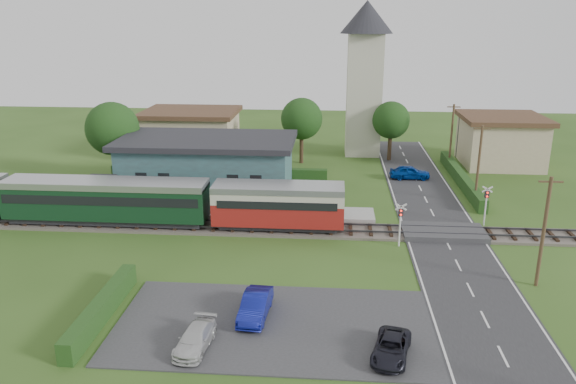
# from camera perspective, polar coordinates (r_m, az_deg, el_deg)

# --- Properties ---
(ground) EXTENTS (120.00, 120.00, 0.00)m
(ground) POSITION_cam_1_polar(r_m,az_deg,el_deg) (41.69, 2.32, -5.02)
(ground) COLOR #2D4C19
(railway_track) EXTENTS (76.00, 3.20, 0.49)m
(railway_track) POSITION_cam_1_polar(r_m,az_deg,el_deg) (43.50, 2.43, -3.88)
(railway_track) COLOR #4C443D
(railway_track) RESTS_ON ground
(road) EXTENTS (6.00, 70.00, 0.05)m
(road) POSITION_cam_1_polar(r_m,az_deg,el_deg) (42.54, 15.96, -5.21)
(road) COLOR #28282B
(road) RESTS_ON ground
(car_park) EXTENTS (17.00, 9.00, 0.08)m
(car_park) POSITION_cam_1_polar(r_m,az_deg,el_deg) (31.04, -1.46, -13.37)
(car_park) COLOR #333335
(car_park) RESTS_ON ground
(crossing_deck) EXTENTS (6.20, 3.40, 0.45)m
(crossing_deck) POSITION_cam_1_polar(r_m,az_deg,el_deg) (44.29, 15.50, -3.98)
(crossing_deck) COLOR #333335
(crossing_deck) RESTS_ON ground
(platform) EXTENTS (30.00, 3.00, 0.45)m
(platform) POSITION_cam_1_polar(r_m,az_deg,el_deg) (47.81, -9.49, -1.96)
(platform) COLOR gray
(platform) RESTS_ON ground
(equipment_hut) EXTENTS (2.30, 2.30, 2.55)m
(equipment_hut) POSITION_cam_1_polar(r_m,az_deg,el_deg) (49.86, -18.54, 0.01)
(equipment_hut) COLOR beige
(equipment_hut) RESTS_ON platform
(station_building) EXTENTS (16.00, 9.00, 5.30)m
(station_building) POSITION_cam_1_polar(r_m,az_deg,el_deg) (52.48, -8.13, 2.69)
(station_building) COLOR #396E73
(station_building) RESTS_ON ground
(train) EXTENTS (43.20, 2.90, 3.40)m
(train) POSITION_cam_1_polar(r_m,az_deg,el_deg) (47.53, -21.55, -0.61)
(train) COLOR #232328
(train) RESTS_ON ground
(church_tower) EXTENTS (6.00, 6.00, 17.60)m
(church_tower) POSITION_cam_1_polar(r_m,az_deg,el_deg) (66.83, 7.83, 12.44)
(church_tower) COLOR beige
(church_tower) RESTS_ON ground
(house_west) EXTENTS (10.80, 8.80, 5.50)m
(house_west) POSITION_cam_1_polar(r_m,az_deg,el_deg) (66.88, -9.77, 5.91)
(house_west) COLOR tan
(house_west) RESTS_ON ground
(house_east) EXTENTS (8.80, 8.80, 5.50)m
(house_east) POSITION_cam_1_polar(r_m,az_deg,el_deg) (66.52, 20.79, 4.96)
(house_east) COLOR tan
(house_east) RESTS_ON ground
(hedge_carpark) EXTENTS (0.80, 9.00, 1.20)m
(hedge_carpark) POSITION_cam_1_polar(r_m,az_deg,el_deg) (33.03, -18.42, -11.20)
(hedge_carpark) COLOR #193814
(hedge_carpark) RESTS_ON ground
(hedge_roadside) EXTENTS (0.80, 18.00, 1.20)m
(hedge_roadside) POSITION_cam_1_polar(r_m,az_deg,el_deg) (58.04, 17.14, 1.37)
(hedge_roadside) COLOR #193814
(hedge_roadside) RESTS_ON ground
(hedge_station) EXTENTS (22.00, 0.80, 1.30)m
(hedge_station) POSITION_cam_1_polar(r_m,az_deg,el_deg) (57.26, -7.09, 1.87)
(hedge_station) COLOR #193814
(hedge_station) RESTS_ON ground
(tree_a) EXTENTS (5.20, 5.20, 8.00)m
(tree_a) POSITION_cam_1_polar(r_m,az_deg,el_deg) (57.65, -17.40, 6.14)
(tree_a) COLOR #332316
(tree_a) RESTS_ON ground
(tree_b) EXTENTS (4.60, 4.60, 7.34)m
(tree_b) POSITION_cam_1_polar(r_m,az_deg,el_deg) (62.54, 1.40, 7.43)
(tree_b) COLOR #332316
(tree_b) RESTS_ON ground
(tree_c) EXTENTS (4.20, 4.20, 6.78)m
(tree_c) POSITION_cam_1_polar(r_m,az_deg,el_deg) (64.82, 10.43, 7.18)
(tree_c) COLOR #332316
(tree_c) RESTS_ON ground
(utility_pole_b) EXTENTS (1.40, 0.22, 7.00)m
(utility_pole_b) POSITION_cam_1_polar(r_m,az_deg,el_deg) (37.04, 24.55, -3.61)
(utility_pole_b) COLOR #473321
(utility_pole_b) RESTS_ON ground
(utility_pole_c) EXTENTS (1.40, 0.22, 7.00)m
(utility_pole_c) POSITION_cam_1_polar(r_m,az_deg,el_deg) (51.65, 18.80, 2.75)
(utility_pole_c) COLOR #473321
(utility_pole_c) RESTS_ON ground
(utility_pole_d) EXTENTS (1.40, 0.22, 7.00)m
(utility_pole_d) POSITION_cam_1_polar(r_m,az_deg,el_deg) (63.05, 16.27, 5.53)
(utility_pole_d) COLOR #473321
(utility_pole_d) RESTS_ON ground
(crossing_signal_near) EXTENTS (0.84, 0.28, 3.28)m
(crossing_signal_near) POSITION_cam_1_polar(r_m,az_deg,el_deg) (40.82, 11.35, -2.64)
(crossing_signal_near) COLOR silver
(crossing_signal_near) RESTS_ON ground
(crossing_signal_far) EXTENTS (0.84, 0.28, 3.28)m
(crossing_signal_far) POSITION_cam_1_polar(r_m,az_deg,el_deg) (46.68, 19.50, -0.75)
(crossing_signal_far) COLOR silver
(crossing_signal_far) RESTS_ON ground
(streetlamp_west) EXTENTS (0.30, 0.30, 5.15)m
(streetlamp_west) POSITION_cam_1_polar(r_m,az_deg,el_deg) (64.30, -16.94, 5.16)
(streetlamp_west) COLOR #3F3F47
(streetlamp_west) RESTS_ON ground
(streetlamp_east) EXTENTS (0.30, 0.30, 5.15)m
(streetlamp_east) POSITION_cam_1_polar(r_m,az_deg,el_deg) (68.33, 16.91, 5.86)
(streetlamp_east) COLOR #3F3F47
(streetlamp_east) RESTS_ON ground
(car_on_road) EXTENTS (4.06, 1.70, 1.37)m
(car_on_road) POSITION_cam_1_polar(r_m,az_deg,el_deg) (58.32, 12.27, 1.97)
(car_on_road) COLOR navy
(car_on_road) RESTS_ON road
(car_park_blue) EXTENTS (1.63, 4.03, 1.30)m
(car_park_blue) POSITION_cam_1_polar(r_m,az_deg,el_deg) (31.50, -3.34, -11.45)
(car_park_blue) COLOR navy
(car_park_blue) RESTS_ON car_park
(car_park_silver) EXTENTS (1.82, 3.71, 1.04)m
(car_park_silver) POSITION_cam_1_polar(r_m,az_deg,el_deg) (29.23, -9.42, -14.47)
(car_park_silver) COLOR silver
(car_park_silver) RESTS_ON car_park
(car_park_dark) EXTENTS (2.42, 3.83, 0.99)m
(car_park_dark) POSITION_cam_1_polar(r_m,az_deg,el_deg) (28.67, 10.44, -15.29)
(car_park_dark) COLOR black
(car_park_dark) RESTS_ON car_park
(pedestrian_near) EXTENTS (0.79, 0.65, 1.86)m
(pedestrian_near) POSITION_cam_1_polar(r_m,az_deg,el_deg) (45.48, -0.74, -1.19)
(pedestrian_near) COLOR gray
(pedestrian_near) RESTS_ON platform
(pedestrian_far) EXTENTS (0.82, 0.93, 1.61)m
(pedestrian_far) POSITION_cam_1_polar(r_m,az_deg,el_deg) (48.99, -17.56, -0.80)
(pedestrian_far) COLOR gray
(pedestrian_far) RESTS_ON platform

